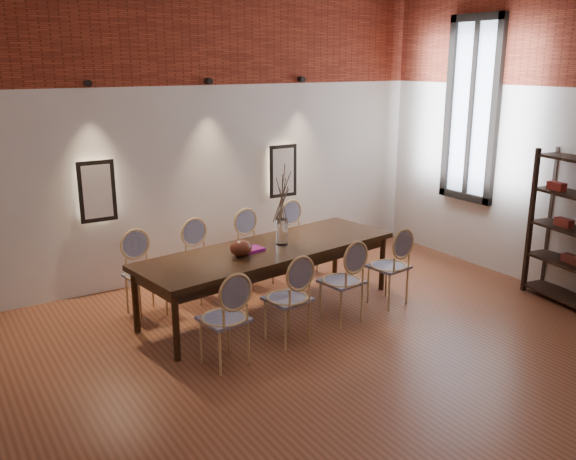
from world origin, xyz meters
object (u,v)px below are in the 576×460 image
dining_table (270,278)px  chair_far_d (301,238)px  chair_near_d (388,266)px  shelving_rack (571,229)px  chair_far_a (145,275)px  book (252,250)px  chair_near_a (224,319)px  bowl (241,248)px  chair_far_c (255,249)px  vase (282,232)px  chair_far_b (204,261)px  chair_near_b (287,298)px  chair_near_c (342,281)px

dining_table → chair_far_d: size_ratio=3.31×
dining_table → chair_near_d: bearing=-33.8°
shelving_rack → chair_far_d: bearing=137.6°
chair_far_a → book: bearing=141.0°
chair_near_a → bowl: 1.10m
chair_far_a → chair_far_d: bearing=-180.0°
chair_far_c → chair_far_d: same height
dining_table → vase: 0.56m
chair_far_b → shelving_rack: size_ratio=0.52×
chair_far_c → shelving_rack: bearing=130.3°
dining_table → vase: (0.19, 0.03, 0.53)m
chair_near_a → bowl: chair_near_a is taller
chair_near_a → chair_near_b: same height
chair_far_c → book: bearing=50.6°
chair_far_a → book: size_ratio=3.62×
chair_near_b → book: bearing=79.0°
chair_far_c → bowl: (-0.70, -0.94, 0.37)m
chair_near_a → vase: vase is taller
chair_far_c → shelving_rack: size_ratio=0.52×
chair_near_c → vase: 0.91m
chair_near_d → chair_far_c: (-0.99, 1.44, 0.00)m
chair_near_d → vase: size_ratio=3.13×
dining_table → chair_near_a: bearing=-146.2°
chair_far_a → bowl: chair_far_a is taller
shelving_rack → chair_near_d: bearing=159.2°
dining_table → bowl: size_ratio=12.96×
chair_far_b → vase: bearing=126.6°
chair_near_b → shelving_rack: size_ratio=0.52×
chair_far_a → chair_far_c: bearing=-180.0°
chair_far_a → chair_far_d: 2.33m
chair_near_d → book: chair_near_d is taller
book → shelving_rack: size_ratio=0.14×
chair_near_c → chair_far_b: bearing=116.5°
chair_near_c → chair_near_b: bearing=180.0°
chair_far_a → chair_far_c: 1.56m
bowl → chair_near_c: bearing=-33.7°
bowl → book: 0.22m
chair_near_a → chair_far_d: same height
chair_near_b → shelving_rack: bearing=-22.3°
book → chair_far_b: bearing=109.6°
chair_far_b → vase: (0.68, -0.69, 0.43)m
chair_near_c → vase: (-0.30, 0.74, 0.43)m
chair_near_c → vase: size_ratio=3.13×
bowl → shelving_rack: size_ratio=0.13×
dining_table → vase: size_ratio=10.37×
chair_near_d → chair_far_a: same height
chair_far_a → chair_near_a: bearing=90.0°
chair_far_d → chair_near_c: bearing=63.5°
chair_near_c → bowl: size_ratio=3.92×
chair_near_a → book: 1.27m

